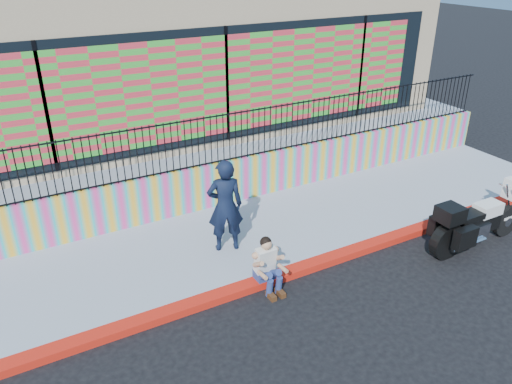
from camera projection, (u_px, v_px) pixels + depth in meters
ground at (318, 266)px, 10.25m from camera, size 90.00×90.00×0.00m
red_curb at (318, 263)px, 10.22m from camera, size 16.00×0.30×0.15m
sidewalk at (277, 227)px, 11.51m from camera, size 16.00×3.00×0.15m
mural_wall at (244, 178)px, 12.50m from camera, size 16.00×0.20×1.10m
metal_fence at (244, 134)px, 11.99m from camera, size 15.80×0.04×1.20m
elevated_platform at (173, 124)px, 16.54m from camera, size 16.00×10.00×1.25m
storefront_building at (169, 44)px, 15.21m from camera, size 14.00×8.06×4.00m
police_motorcycle at (478, 219)px, 10.65m from camera, size 2.59×0.86×1.61m
police_officer at (225, 206)px, 10.15m from camera, size 0.84×0.67×2.01m
seated_man at (269, 270)px, 9.35m from camera, size 0.54×0.71×1.06m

